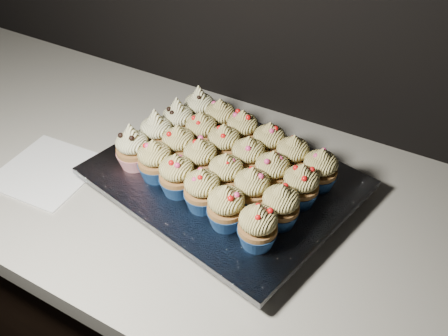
% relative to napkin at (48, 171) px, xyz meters
% --- Properties ---
extents(cabinet, '(2.40, 0.60, 0.86)m').
position_rel_napkin_xyz_m(cabinet, '(0.33, 0.11, -0.47)').
color(cabinet, black).
rests_on(cabinet, ground).
extents(worktop, '(2.44, 0.64, 0.04)m').
position_rel_napkin_xyz_m(worktop, '(0.33, 0.11, -0.02)').
color(worktop, beige).
rests_on(worktop, cabinet).
extents(napkin, '(0.19, 0.19, 0.00)m').
position_rel_napkin_xyz_m(napkin, '(0.00, 0.00, 0.00)').
color(napkin, white).
rests_on(napkin, worktop).
extents(baking_tray, '(0.47, 0.39, 0.02)m').
position_rel_napkin_xyz_m(baking_tray, '(0.32, 0.13, 0.01)').
color(baking_tray, black).
rests_on(baking_tray, worktop).
extents(foil_lining, '(0.51, 0.43, 0.01)m').
position_rel_napkin_xyz_m(foil_lining, '(0.32, 0.13, 0.03)').
color(foil_lining, silver).
rests_on(foil_lining, baking_tray).
extents(cupcake_0, '(0.06, 0.06, 0.10)m').
position_rel_napkin_xyz_m(cupcake_0, '(0.16, 0.07, 0.07)').
color(cupcake_0, red).
rests_on(cupcake_0, foil_lining).
extents(cupcake_1, '(0.06, 0.06, 0.08)m').
position_rel_napkin_xyz_m(cupcake_1, '(0.22, 0.06, 0.07)').
color(cupcake_1, navy).
rests_on(cupcake_1, foil_lining).
extents(cupcake_2, '(0.06, 0.06, 0.08)m').
position_rel_napkin_xyz_m(cupcake_2, '(0.27, 0.05, 0.07)').
color(cupcake_2, navy).
rests_on(cupcake_2, foil_lining).
extents(cupcake_3, '(0.06, 0.06, 0.08)m').
position_rel_napkin_xyz_m(cupcake_3, '(0.33, 0.04, 0.07)').
color(cupcake_3, navy).
rests_on(cupcake_3, foil_lining).
extents(cupcake_4, '(0.06, 0.06, 0.08)m').
position_rel_napkin_xyz_m(cupcake_4, '(0.39, 0.02, 0.07)').
color(cupcake_4, navy).
rests_on(cupcake_4, foil_lining).
extents(cupcake_5, '(0.06, 0.06, 0.08)m').
position_rel_napkin_xyz_m(cupcake_5, '(0.45, 0.01, 0.07)').
color(cupcake_5, navy).
rests_on(cupcake_5, foil_lining).
extents(cupcake_6, '(0.06, 0.06, 0.10)m').
position_rel_napkin_xyz_m(cupcake_6, '(0.17, 0.13, 0.07)').
color(cupcake_6, red).
rests_on(cupcake_6, foil_lining).
extents(cupcake_7, '(0.06, 0.06, 0.08)m').
position_rel_napkin_xyz_m(cupcake_7, '(0.23, 0.12, 0.07)').
color(cupcake_7, navy).
rests_on(cupcake_7, foil_lining).
extents(cupcake_8, '(0.06, 0.06, 0.08)m').
position_rel_napkin_xyz_m(cupcake_8, '(0.29, 0.11, 0.07)').
color(cupcake_8, navy).
rests_on(cupcake_8, foil_lining).
extents(cupcake_9, '(0.06, 0.06, 0.08)m').
position_rel_napkin_xyz_m(cupcake_9, '(0.35, 0.09, 0.07)').
color(cupcake_9, navy).
rests_on(cupcake_9, foil_lining).
extents(cupcake_10, '(0.06, 0.06, 0.08)m').
position_rel_napkin_xyz_m(cupcake_10, '(0.40, 0.08, 0.07)').
color(cupcake_10, navy).
rests_on(cupcake_10, foil_lining).
extents(cupcake_11, '(0.06, 0.06, 0.08)m').
position_rel_napkin_xyz_m(cupcake_11, '(0.46, 0.07, 0.07)').
color(cupcake_11, navy).
rests_on(cupcake_11, foil_lining).
extents(cupcake_12, '(0.06, 0.06, 0.10)m').
position_rel_napkin_xyz_m(cupcake_12, '(0.19, 0.18, 0.07)').
color(cupcake_12, red).
rests_on(cupcake_12, foil_lining).
extents(cupcake_13, '(0.06, 0.06, 0.08)m').
position_rel_napkin_xyz_m(cupcake_13, '(0.24, 0.18, 0.07)').
color(cupcake_13, navy).
rests_on(cupcake_13, foil_lining).
extents(cupcake_14, '(0.06, 0.06, 0.08)m').
position_rel_napkin_xyz_m(cupcake_14, '(0.30, 0.17, 0.07)').
color(cupcake_14, navy).
rests_on(cupcake_14, foil_lining).
extents(cupcake_15, '(0.06, 0.06, 0.08)m').
position_rel_napkin_xyz_m(cupcake_15, '(0.36, 0.15, 0.07)').
color(cupcake_15, navy).
rests_on(cupcake_15, foil_lining).
extents(cupcake_16, '(0.06, 0.06, 0.08)m').
position_rel_napkin_xyz_m(cupcake_16, '(0.41, 0.14, 0.07)').
color(cupcake_16, navy).
rests_on(cupcake_16, foil_lining).
extents(cupcake_17, '(0.06, 0.06, 0.08)m').
position_rel_napkin_xyz_m(cupcake_17, '(0.47, 0.13, 0.07)').
color(cupcake_17, navy).
rests_on(cupcake_17, foil_lining).
extents(cupcake_18, '(0.06, 0.06, 0.10)m').
position_rel_napkin_xyz_m(cupcake_18, '(0.20, 0.24, 0.07)').
color(cupcake_18, red).
rests_on(cupcake_18, foil_lining).
extents(cupcake_19, '(0.06, 0.06, 0.08)m').
position_rel_napkin_xyz_m(cupcake_19, '(0.25, 0.23, 0.07)').
color(cupcake_19, navy).
rests_on(cupcake_19, foil_lining).
extents(cupcake_20, '(0.06, 0.06, 0.08)m').
position_rel_napkin_xyz_m(cupcake_20, '(0.31, 0.22, 0.07)').
color(cupcake_20, navy).
rests_on(cupcake_20, foil_lining).
extents(cupcake_21, '(0.06, 0.06, 0.08)m').
position_rel_napkin_xyz_m(cupcake_21, '(0.37, 0.21, 0.07)').
color(cupcake_21, navy).
rests_on(cupcake_21, foil_lining).
extents(cupcake_22, '(0.06, 0.06, 0.08)m').
position_rel_napkin_xyz_m(cupcake_22, '(0.42, 0.20, 0.07)').
color(cupcake_22, navy).
rests_on(cupcake_22, foil_lining).
extents(cupcake_23, '(0.06, 0.06, 0.08)m').
position_rel_napkin_xyz_m(cupcake_23, '(0.48, 0.19, 0.07)').
color(cupcake_23, navy).
rests_on(cupcake_23, foil_lining).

